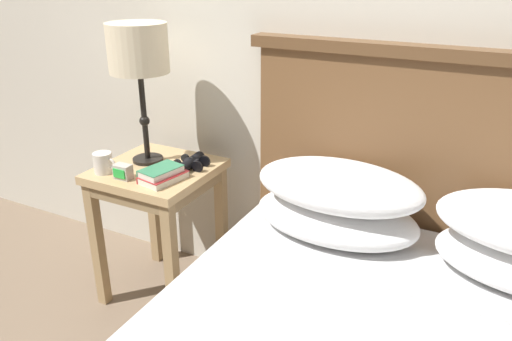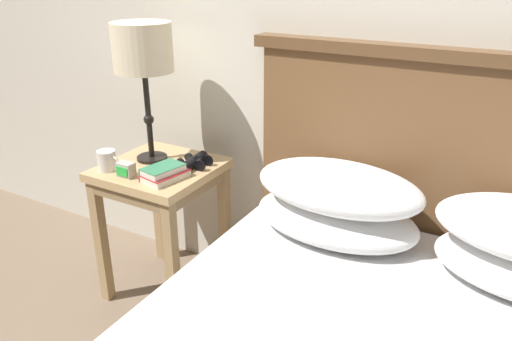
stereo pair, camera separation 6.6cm
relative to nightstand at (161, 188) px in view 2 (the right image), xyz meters
name	(u,v)px [view 2 (the right image)]	position (x,y,z in m)	size (l,w,h in m)	color
nightstand	(161,188)	(0.00, 0.00, 0.00)	(0.46, 0.46, 0.62)	tan
table_lamp	(143,51)	(-0.08, 0.04, 0.57)	(0.24, 0.24, 0.58)	black
book_on_nightstand	(165,176)	(0.11, -0.10, 0.12)	(0.15, 0.19, 0.03)	silver
book_stacked_on_top	(163,169)	(0.10, -0.10, 0.14)	(0.13, 0.18, 0.03)	silver
binoculars_pair	(194,161)	(0.13, 0.07, 0.13)	(0.14, 0.16, 0.05)	black
coffee_mug	(107,161)	(-0.15, -0.14, 0.15)	(0.10, 0.08, 0.08)	silver
alarm_clock	(126,170)	(-0.04, -0.16, 0.13)	(0.07, 0.05, 0.06)	#B7B2A8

